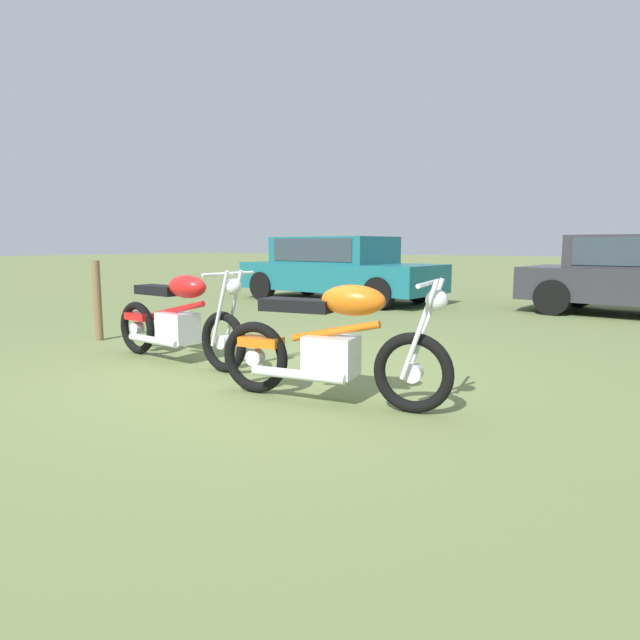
{
  "coord_description": "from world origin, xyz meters",
  "views": [
    {
      "loc": [
        3.35,
        -3.91,
        1.26
      ],
      "look_at": [
        0.38,
        0.56,
        0.51
      ],
      "focal_mm": 30.29,
      "sensor_mm": 36.0,
      "label": 1
    }
  ],
  "objects_px": {
    "motorcycle_orange": "(332,343)",
    "car_teal": "(337,265)",
    "motorcycle_red": "(178,318)",
    "fence_post_wooden": "(98,301)"
  },
  "relations": [
    {
      "from": "car_teal",
      "to": "fence_post_wooden",
      "type": "distance_m",
      "value": 6.05
    },
    {
      "from": "fence_post_wooden",
      "to": "motorcycle_red",
      "type": "bearing_deg",
      "value": -10.68
    },
    {
      "from": "motorcycle_orange",
      "to": "car_teal",
      "type": "xyz_separation_m",
      "value": [
        -4.14,
        6.75,
        0.32
      ]
    },
    {
      "from": "motorcycle_red",
      "to": "fence_post_wooden",
      "type": "relative_size",
      "value": 1.97
    },
    {
      "from": "car_teal",
      "to": "fence_post_wooden",
      "type": "bearing_deg",
      "value": -84.23
    },
    {
      "from": "motorcycle_red",
      "to": "motorcycle_orange",
      "type": "relative_size",
      "value": 1.05
    },
    {
      "from": "fence_post_wooden",
      "to": "car_teal",
      "type": "bearing_deg",
      "value": 90.43
    },
    {
      "from": "motorcycle_red",
      "to": "motorcycle_orange",
      "type": "height_order",
      "value": "same"
    },
    {
      "from": "motorcycle_red",
      "to": "motorcycle_orange",
      "type": "xyz_separation_m",
      "value": [
        2.16,
        -0.34,
        0.0
      ]
    },
    {
      "from": "motorcycle_red",
      "to": "fence_post_wooden",
      "type": "xyz_separation_m",
      "value": [
        -1.94,
        0.37,
        0.05
      ]
    }
  ]
}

